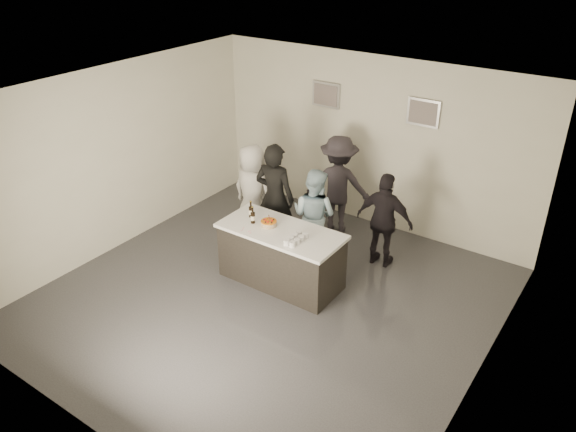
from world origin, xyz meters
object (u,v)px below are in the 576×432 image
(person_main_blue, at_px, (314,215))
(person_guest_left, at_px, (253,191))
(beer_bottle_a, at_px, (251,209))
(bar_counter, at_px, (281,256))
(beer_bottle_b, at_px, (253,215))
(cake, at_px, (269,223))
(person_guest_back, at_px, (338,185))
(person_main_black, at_px, (275,198))
(person_guest_right, at_px, (384,221))

(person_main_blue, height_order, person_guest_left, person_guest_left)
(beer_bottle_a, height_order, person_guest_left, person_guest_left)
(bar_counter, distance_m, beer_bottle_b, 0.75)
(beer_bottle_a, bearing_deg, cake, -10.29)
(beer_bottle_a, bearing_deg, person_main_blue, 50.84)
(cake, bearing_deg, person_guest_left, 137.64)
(person_main_blue, bearing_deg, beer_bottle_a, 50.54)
(cake, distance_m, beer_bottle_b, 0.27)
(person_guest_left, xyz_separation_m, person_guest_back, (1.13, 0.93, 0.05))
(person_main_black, relative_size, person_guest_right, 1.19)
(person_main_blue, distance_m, person_guest_left, 1.30)
(bar_counter, xyz_separation_m, person_main_black, (-0.67, 0.77, 0.48))
(bar_counter, bearing_deg, person_main_black, 131.00)
(beer_bottle_a, height_order, person_main_black, person_main_black)
(person_guest_left, bearing_deg, person_main_blue, 177.59)
(beer_bottle_a, relative_size, person_main_blue, 0.17)
(bar_counter, bearing_deg, cake, -179.51)
(cake, bearing_deg, person_main_black, 120.18)
(cake, xyz_separation_m, person_guest_back, (0.09, 1.88, -0.06))
(person_main_blue, bearing_deg, person_guest_back, -81.30)
(beer_bottle_b, bearing_deg, person_guest_left, 128.09)
(beer_bottle_a, height_order, beer_bottle_b, same)
(beer_bottle_b, height_order, person_guest_left, person_guest_left)
(person_main_blue, bearing_deg, person_guest_left, -4.36)
(person_main_black, bearing_deg, beer_bottle_a, 86.51)
(beer_bottle_b, xyz_separation_m, person_guest_right, (1.49, 1.39, -0.25))
(beer_bottle_b, relative_size, person_main_blue, 0.17)
(cake, height_order, person_main_black, person_main_black)
(person_guest_left, bearing_deg, beer_bottle_b, 129.74)
(cake, relative_size, beer_bottle_a, 0.92)
(person_main_black, relative_size, person_guest_back, 1.06)
(bar_counter, bearing_deg, person_main_blue, 87.70)
(person_main_blue, bearing_deg, beer_bottle_b, 61.11)
(bar_counter, distance_m, person_guest_left, 1.62)
(beer_bottle_b, height_order, person_guest_right, person_guest_right)
(beer_bottle_b, height_order, person_main_blue, person_main_blue)
(bar_counter, distance_m, person_main_blue, 0.91)
(cake, distance_m, beer_bottle_a, 0.40)
(person_main_black, distance_m, person_guest_left, 0.62)
(bar_counter, xyz_separation_m, person_guest_left, (-1.26, 0.94, 0.37))
(beer_bottle_a, distance_m, person_guest_back, 1.88)
(person_guest_right, bearing_deg, person_guest_left, 6.19)
(beer_bottle_b, bearing_deg, person_guest_right, 43.07)
(person_guest_back, bearing_deg, beer_bottle_a, 53.98)
(bar_counter, xyz_separation_m, person_main_blue, (0.03, 0.85, 0.33))
(bar_counter, xyz_separation_m, person_guest_right, (1.02, 1.33, 0.33))
(bar_counter, xyz_separation_m, beer_bottle_a, (-0.60, 0.07, 0.58))
(bar_counter, distance_m, beer_bottle_a, 0.84)
(person_main_black, relative_size, person_main_blue, 1.19)
(beer_bottle_a, xyz_separation_m, person_guest_back, (0.48, 1.81, -0.15))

